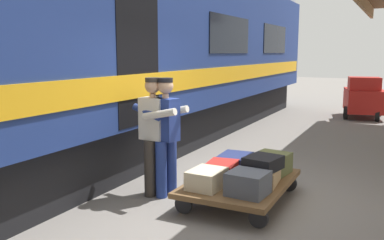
# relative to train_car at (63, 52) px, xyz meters

# --- Properties ---
(ground_plane) EXTENTS (60.00, 60.00, 0.00)m
(ground_plane) POSITION_rel_train_car_xyz_m (-3.49, 0.00, -2.06)
(ground_plane) COLOR slate
(train_car) EXTENTS (3.02, 21.44, 4.00)m
(train_car) POSITION_rel_train_car_xyz_m (0.00, 0.00, 0.00)
(train_car) COLOR navy
(train_car) RESTS_ON ground_plane
(luggage_cart) EXTENTS (1.25, 1.85, 0.31)m
(luggage_cart) POSITION_rel_train_car_xyz_m (-3.17, 0.05, -1.80)
(luggage_cart) COLOR brown
(luggage_cart) RESTS_ON ground_plane
(suitcase_slate_roller) EXTENTS (0.50, 0.48, 0.29)m
(suitcase_slate_roller) POSITION_rel_train_car_xyz_m (-3.45, 0.56, -1.61)
(suitcase_slate_roller) COLOR #4C515B
(suitcase_slate_roller) RESTS_ON luggage_cart
(suitcase_tan_vintage) EXTENTS (0.51, 0.60, 0.20)m
(suitcase_tan_vintage) POSITION_rel_train_car_xyz_m (-3.45, 0.05, -1.65)
(suitcase_tan_vintage) COLOR tan
(suitcase_tan_vintage) RESTS_ON luggage_cart
(suitcase_red_plastic) EXTENTS (0.45, 0.56, 0.22)m
(suitcase_red_plastic) POSITION_rel_train_car_xyz_m (-2.89, 0.05, -1.64)
(suitcase_red_plastic) COLOR #AD231E
(suitcase_red_plastic) RESTS_ON luggage_cart
(suitcase_navy_fabric) EXTENTS (0.47, 0.63, 0.22)m
(suitcase_navy_fabric) POSITION_rel_train_car_xyz_m (-2.89, -0.46, -1.65)
(suitcase_navy_fabric) COLOR navy
(suitcase_navy_fabric) RESTS_ON luggage_cart
(suitcase_olive_duffel) EXTENTS (0.54, 0.59, 0.30)m
(suitcase_olive_duffel) POSITION_rel_train_car_xyz_m (-3.45, -0.46, -1.61)
(suitcase_olive_duffel) COLOR brown
(suitcase_olive_duffel) RESTS_ON luggage_cart
(suitcase_cream_canvas) EXTENTS (0.42, 0.52, 0.24)m
(suitcase_cream_canvas) POSITION_rel_train_car_xyz_m (-2.89, 0.56, -1.63)
(suitcase_cream_canvas) COLOR beige
(suitcase_cream_canvas) RESTS_ON luggage_cart
(suitcase_black_hardshell) EXTENTS (0.48, 0.54, 0.18)m
(suitcase_black_hardshell) POSITION_rel_train_car_xyz_m (-3.49, 0.07, -1.46)
(suitcase_black_hardshell) COLOR black
(suitcase_black_hardshell) RESTS_ON suitcase_tan_vintage
(porter_in_overalls) EXTENTS (0.73, 0.55, 1.70)m
(porter_in_overalls) POSITION_rel_train_car_xyz_m (-2.11, 0.29, -1.14)
(porter_in_overalls) COLOR navy
(porter_in_overalls) RESTS_ON ground_plane
(porter_by_door) EXTENTS (0.68, 0.45, 1.70)m
(porter_by_door) POSITION_rel_train_car_xyz_m (-1.96, 0.33, -1.14)
(porter_by_door) COLOR #332D28
(porter_by_door) RESTS_ON ground_plane
(baggage_tug) EXTENTS (1.42, 1.89, 1.30)m
(baggage_tug) POSITION_rel_train_car_xyz_m (-4.06, -8.79, -1.43)
(baggage_tug) COLOR #B21E19
(baggage_tug) RESTS_ON ground_plane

